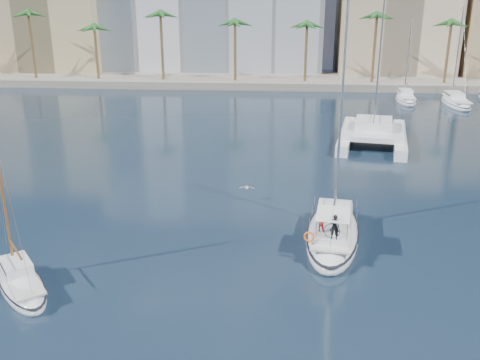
{
  "coord_description": "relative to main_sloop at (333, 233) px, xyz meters",
  "views": [
    {
      "loc": [
        1.99,
        -31.77,
        14.99
      ],
      "look_at": [
        -0.61,
        1.5,
        3.25
      ],
      "focal_mm": 40.0,
      "sensor_mm": 36.0,
      "label": 1
    }
  ],
  "objects": [
    {
      "name": "main_sloop",
      "position": [
        0.0,
        0.0,
        0.0
      ],
      "size": [
        4.61,
        10.68,
        15.36
      ],
      "rotation": [
        0.0,
        0.0,
        -0.13
      ],
      "color": "white",
      "rests_on": "ground"
    },
    {
      "name": "moored_yacht_a",
      "position": [
        14.52,
        47.34,
        -0.5
      ],
      "size": [
        3.37,
        9.52,
        11.9
      ],
      "primitive_type": null,
      "rotation": [
        0.0,
        0.0,
        -0.07
      ],
      "color": "white",
      "rests_on": "ground"
    },
    {
      "name": "building_beige",
      "position": [
        16.52,
        70.34,
        9.5
      ],
      "size": [
        20.0,
        14.0,
        20.0
      ],
      "primitive_type": "cube",
      "color": "beige",
      "rests_on": "ground"
    },
    {
      "name": "palm_left",
      "position": [
        -39.48,
        57.34,
        9.79
      ],
      "size": [
        3.6,
        3.6,
        12.3
      ],
      "color": "brown",
      "rests_on": "ground"
    },
    {
      "name": "quay",
      "position": [
        -5.48,
        61.34,
        0.1
      ],
      "size": [
        120.0,
        14.0,
        1.2
      ],
      "primitive_type": "cube",
      "color": "gray",
      "rests_on": "ground"
    },
    {
      "name": "seagull",
      "position": [
        -5.91,
        6.23,
        0.61
      ],
      "size": [
        1.14,
        0.49,
        0.21
      ],
      "color": "silver",
      "rests_on": "ground"
    },
    {
      "name": "small_sloop",
      "position": [
        -17.09,
        -7.4,
        -0.12
      ],
      "size": [
        5.64,
        6.35,
        9.34
      ],
      "rotation": [
        0.0,
        0.0,
        0.67
      ],
      "color": "white",
      "rests_on": "ground"
    },
    {
      "name": "catamaran",
      "position": [
        6.19,
        24.05,
        0.68
      ],
      "size": [
        8.96,
        14.35,
        19.33
      ],
      "rotation": [
        0.0,
        0.0,
        -0.18
      ],
      "color": "white",
      "rests_on": "ground"
    },
    {
      "name": "building_tan_left",
      "position": [
        -47.48,
        69.34,
        10.5
      ],
      "size": [
        22.0,
        14.0,
        22.0
      ],
      "primitive_type": "cube",
      "color": "tan",
      "rests_on": "ground"
    },
    {
      "name": "moored_yacht_b",
      "position": [
        21.02,
        45.34,
        -0.5
      ],
      "size": [
        3.32,
        10.83,
        13.72
      ],
      "primitive_type": null,
      "rotation": [
        0.0,
        0.0,
        -0.02
      ],
      "color": "white",
      "rests_on": "ground"
    },
    {
      "name": "palm_centre",
      "position": [
        -5.48,
        57.34,
        9.79
      ],
      "size": [
        3.6,
        3.6,
        12.3
      ],
      "color": "brown",
      "rests_on": "ground"
    },
    {
      "name": "ground",
      "position": [
        -5.48,
        0.34,
        -0.5
      ],
      "size": [
        160.0,
        160.0,
        0.0
      ],
      "primitive_type": "plane",
      "color": "black",
      "rests_on": "ground"
    }
  ]
}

